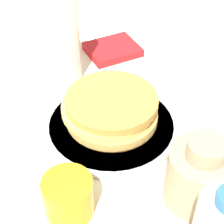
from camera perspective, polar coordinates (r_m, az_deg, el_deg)
ground_plane at (r=0.78m, az=-0.65°, el=-2.09°), size 4.00×4.00×0.00m
plate at (r=0.78m, az=0.00°, el=-1.82°), size 0.28×0.28×0.01m
pancake_stack at (r=0.76m, az=-0.14°, el=0.25°), size 0.20×0.19×0.06m
juice_glass at (r=0.63m, az=-6.66°, el=-12.68°), size 0.08×0.08×0.07m
cream_jug at (r=0.64m, az=13.31°, el=-9.35°), size 0.11×0.11×0.13m
water_bottle_near at (r=0.86m, az=-7.26°, el=11.70°), size 0.07×0.07×0.25m
napkin at (r=1.00m, az=0.08°, el=9.51°), size 0.17×0.16×0.02m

